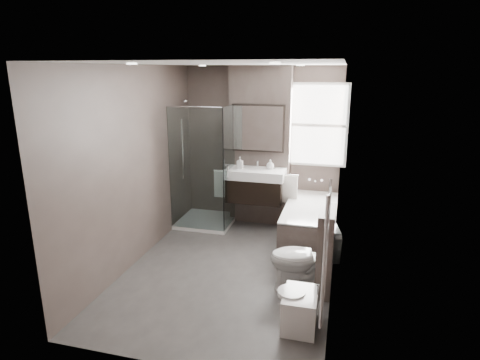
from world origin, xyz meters
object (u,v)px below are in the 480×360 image
(bathtub, at_px, (310,222))
(toilet, at_px, (304,259))
(bidet, at_px, (300,309))
(vanity, at_px, (255,185))

(bathtub, height_order, toilet, toilet)
(bathtub, relative_size, bidet, 3.27)
(bathtub, xyz_separation_m, bidet, (0.09, -2.14, -0.12))
(vanity, height_order, bathtub, vanity)
(vanity, xyz_separation_m, toilet, (0.97, -1.72, -0.35))
(vanity, height_order, toilet, vanity)
(bathtub, xyz_separation_m, toilet, (0.05, -1.40, 0.08))
(toilet, bearing_deg, vanity, -162.67)
(toilet, xyz_separation_m, bidet, (0.04, -0.74, -0.20))
(bathtub, bearing_deg, toilet, -88.15)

